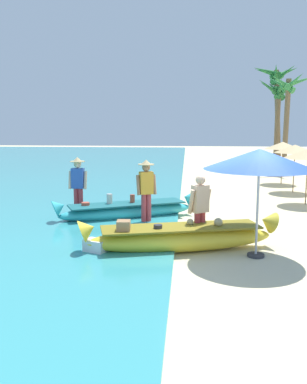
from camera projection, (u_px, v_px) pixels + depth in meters
ground_plane at (222, 247)px, 9.77m from camera, size 80.00×80.00×0.00m
boat_yellow_foreground at (181, 237)px, 9.43m from camera, size 4.44×1.85×0.87m
boat_cyan_midground at (127, 210)px, 12.48m from camera, size 4.10×2.42×0.78m
person_vendor_hatted at (146, 187)px, 11.74m from camera, size 0.59×0.44×1.80m
person_tourist_customer at (200, 206)px, 9.71m from camera, size 0.57×0.49×1.64m
person_vendor_assistant at (78, 182)px, 12.73m from camera, size 0.56×0.44×1.79m
patio_umbrella_large at (259, 159)px, 8.75m from camera, size 2.28×2.28×2.28m
parasol_row_1 at (295, 149)px, 17.05m from camera, size 1.60×1.60×1.91m
parasol_row_2 at (283, 145)px, 19.35m from camera, size 1.60×1.60×1.91m
palm_tree_tall_inland at (276, 84)px, 24.75m from camera, size 2.73×2.67×6.05m
palm_tree_leaning_seaward at (278, 96)px, 24.12m from camera, size 2.57×2.51×5.21m
palm_tree_mid_cluster at (288, 94)px, 23.16m from camera, size 2.64×2.71×5.38m
cooler_box at (96, 248)px, 9.13m from camera, size 0.56×0.48×0.35m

